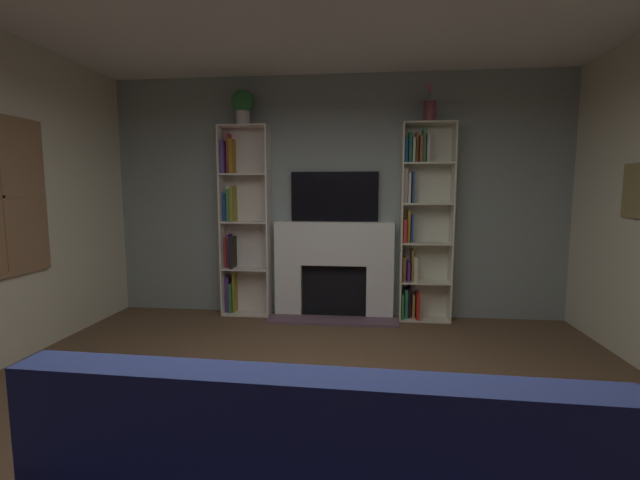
% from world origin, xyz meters
% --- Properties ---
extents(ground_plane, '(6.55, 6.55, 0.00)m').
position_xyz_m(ground_plane, '(0.00, 0.00, 0.00)').
color(ground_plane, brown).
extents(wall_back_accent, '(5.51, 0.06, 2.86)m').
position_xyz_m(wall_back_accent, '(0.00, 2.76, 1.43)').
color(wall_back_accent, gray).
rests_on(wall_back_accent, ground_plane).
extents(fireplace, '(1.51, 0.49, 1.14)m').
position_xyz_m(fireplace, '(0.00, 2.63, 0.60)').
color(fireplace, white).
rests_on(fireplace, ground_plane).
extents(tv, '(1.03, 0.06, 0.59)m').
position_xyz_m(tv, '(0.00, 2.70, 1.44)').
color(tv, black).
rests_on(tv, fireplace).
extents(bookshelf_left, '(0.59, 0.26, 2.27)m').
position_xyz_m(bookshelf_left, '(-1.13, 2.64, 1.13)').
color(bookshelf_left, silver).
rests_on(bookshelf_left, ground_plane).
extents(bookshelf_right, '(0.59, 0.27, 2.27)m').
position_xyz_m(bookshelf_right, '(1.00, 2.64, 1.12)').
color(bookshelf_right, beige).
rests_on(bookshelf_right, ground_plane).
extents(potted_plant, '(0.27, 0.27, 0.40)m').
position_xyz_m(potted_plant, '(-1.06, 2.58, 2.51)').
color(potted_plant, beige).
rests_on(potted_plant, bookshelf_left).
extents(vase_with_flowers, '(0.14, 0.14, 0.42)m').
position_xyz_m(vase_with_flowers, '(1.06, 2.58, 2.41)').
color(vase_with_flowers, brown).
rests_on(vase_with_flowers, bookshelf_right).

